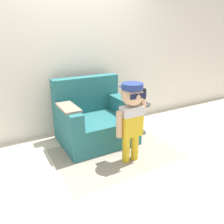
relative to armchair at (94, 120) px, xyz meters
name	(u,v)px	position (x,y,z in m)	size (l,w,h in m)	color
ground_plane	(93,141)	(-0.06, -0.05, -0.33)	(10.00, 10.00, 0.00)	beige
wall_back	(74,53)	(-0.06, 0.55, 0.97)	(10.00, 0.05, 2.60)	silver
armchair	(94,120)	(0.00, 0.00, 0.00)	(1.10, 0.89, 0.96)	#286B70
person_child	(131,111)	(0.15, -0.78, 0.36)	(0.43, 0.32, 1.04)	gold
side_table	(141,116)	(0.77, -0.16, -0.02)	(0.30, 0.30, 0.52)	#333333
rug	(116,153)	(0.08, -0.53, -0.33)	(1.67, 1.15, 0.01)	#9E9384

